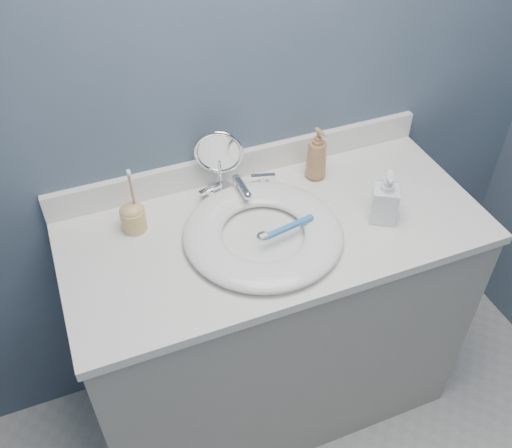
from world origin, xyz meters
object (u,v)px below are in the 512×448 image
makeup_mirror (219,159)px  toothbrush_holder (133,216)px  soap_bottle_clear (386,196)px  soap_bottle_amber (317,154)px

makeup_mirror → toothbrush_holder: 0.30m
soap_bottle_clear → soap_bottle_amber: bearing=141.8°
soap_bottle_amber → soap_bottle_clear: size_ratio=1.07×
soap_bottle_clear → toothbrush_holder: 0.72m
soap_bottle_amber → soap_bottle_clear: soap_bottle_amber is taller
makeup_mirror → soap_bottle_clear: bearing=-14.6°
makeup_mirror → toothbrush_holder: bearing=-144.2°
soap_bottle_clear → toothbrush_holder: bearing=-166.9°
makeup_mirror → soap_bottle_clear: (0.40, -0.29, -0.04)m
makeup_mirror → soap_bottle_amber: size_ratio=1.25×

